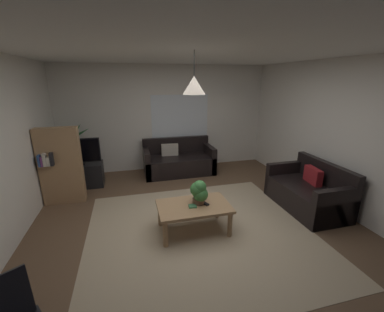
{
  "coord_description": "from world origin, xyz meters",
  "views": [
    {
      "loc": [
        -0.93,
        -3.29,
        2.2
      ],
      "look_at": [
        0.0,
        0.3,
        1.05
      ],
      "focal_mm": 23.28,
      "sensor_mm": 36.0,
      "label": 1
    }
  ],
  "objects_px": {
    "couch_under_window": "(179,162)",
    "tv": "(77,151)",
    "book_on_table_0": "(193,206)",
    "coffee_table": "(194,209)",
    "pendant_lamp": "(194,85)",
    "couch_right_side": "(308,193)",
    "tv_stand": "(81,175)",
    "potted_plant_on_table": "(199,191)",
    "bookshelf_corner": "(61,166)",
    "remote_on_table_0": "(204,203)",
    "potted_palm_corner": "(73,156)"
  },
  "relations": [
    {
      "from": "tv_stand",
      "to": "pendant_lamp",
      "type": "distance_m",
      "value": 3.44
    },
    {
      "from": "potted_palm_corner",
      "to": "pendant_lamp",
      "type": "xyz_separation_m",
      "value": [
        2.08,
        -2.6,
        1.55
      ]
    },
    {
      "from": "couch_under_window",
      "to": "tv",
      "type": "xyz_separation_m",
      "value": [
        -2.17,
        -0.3,
        0.51
      ]
    },
    {
      "from": "tv_stand",
      "to": "potted_palm_corner",
      "type": "height_order",
      "value": "potted_palm_corner"
    },
    {
      "from": "tv",
      "to": "coffee_table",
      "type": "bearing_deg",
      "value": -48.77
    },
    {
      "from": "tv_stand",
      "to": "pendant_lamp",
      "type": "relative_size",
      "value": 1.69
    },
    {
      "from": "coffee_table",
      "to": "book_on_table_0",
      "type": "distance_m",
      "value": 0.09
    },
    {
      "from": "potted_plant_on_table",
      "to": "tv",
      "type": "distance_m",
      "value": 2.91
    },
    {
      "from": "book_on_table_0",
      "to": "remote_on_table_0",
      "type": "distance_m",
      "value": 0.2
    },
    {
      "from": "bookshelf_corner",
      "to": "coffee_table",
      "type": "bearing_deg",
      "value": -36.15
    },
    {
      "from": "remote_on_table_0",
      "to": "potted_palm_corner",
      "type": "xyz_separation_m",
      "value": [
        -2.24,
        2.6,
        0.14
      ]
    },
    {
      "from": "couch_right_side",
      "to": "potted_plant_on_table",
      "type": "relative_size",
      "value": 3.81
    },
    {
      "from": "pendant_lamp",
      "to": "couch_under_window",
      "type": "bearing_deg",
      "value": 83.58
    },
    {
      "from": "couch_right_side",
      "to": "remote_on_table_0",
      "type": "relative_size",
      "value": 8.73
    },
    {
      "from": "book_on_table_0",
      "to": "coffee_table",
      "type": "bearing_deg",
      "value": 55.88
    },
    {
      "from": "book_on_table_0",
      "to": "tv_stand",
      "type": "relative_size",
      "value": 0.13
    },
    {
      "from": "couch_right_side",
      "to": "potted_plant_on_table",
      "type": "xyz_separation_m",
      "value": [
        -2.05,
        -0.16,
        0.35
      ]
    },
    {
      "from": "coffee_table",
      "to": "tv",
      "type": "height_order",
      "value": "tv"
    },
    {
      "from": "couch_under_window",
      "to": "remote_on_table_0",
      "type": "distance_m",
      "value": 2.47
    },
    {
      "from": "tv_stand",
      "to": "bookshelf_corner",
      "type": "bearing_deg",
      "value": -105.65
    },
    {
      "from": "potted_plant_on_table",
      "to": "potted_palm_corner",
      "type": "relative_size",
      "value": 0.29
    },
    {
      "from": "potted_plant_on_table",
      "to": "potted_palm_corner",
      "type": "bearing_deg",
      "value": 130.18
    },
    {
      "from": "coffee_table",
      "to": "pendant_lamp",
      "type": "relative_size",
      "value": 1.99
    },
    {
      "from": "couch_right_side",
      "to": "remote_on_table_0",
      "type": "bearing_deg",
      "value": -84.49
    },
    {
      "from": "coffee_table",
      "to": "tv",
      "type": "distance_m",
      "value": 2.9
    },
    {
      "from": "tv_stand",
      "to": "bookshelf_corner",
      "type": "relative_size",
      "value": 0.64
    },
    {
      "from": "couch_under_window",
      "to": "potted_palm_corner",
      "type": "height_order",
      "value": "potted_palm_corner"
    },
    {
      "from": "book_on_table_0",
      "to": "potted_plant_on_table",
      "type": "relative_size",
      "value": 0.31
    },
    {
      "from": "couch_right_side",
      "to": "bookshelf_corner",
      "type": "relative_size",
      "value": 1.0
    },
    {
      "from": "book_on_table_0",
      "to": "potted_palm_corner",
      "type": "bearing_deg",
      "value": 127.84
    },
    {
      "from": "book_on_table_0",
      "to": "tv",
      "type": "relative_size",
      "value": 0.13
    },
    {
      "from": "book_on_table_0",
      "to": "tv",
      "type": "distance_m",
      "value": 2.9
    },
    {
      "from": "couch_under_window",
      "to": "potted_plant_on_table",
      "type": "height_order",
      "value": "couch_under_window"
    },
    {
      "from": "book_on_table_0",
      "to": "pendant_lamp",
      "type": "distance_m",
      "value": 1.69
    },
    {
      "from": "book_on_table_0",
      "to": "potted_palm_corner",
      "type": "xyz_separation_m",
      "value": [
        -2.05,
        2.64,
        0.14
      ]
    },
    {
      "from": "coffee_table",
      "to": "pendant_lamp",
      "type": "xyz_separation_m",
      "value": [
        -0.0,
        -0.0,
        1.76
      ]
    },
    {
      "from": "book_on_table_0",
      "to": "tv_stand",
      "type": "distance_m",
      "value": 2.91
    },
    {
      "from": "coffee_table",
      "to": "remote_on_table_0",
      "type": "bearing_deg",
      "value": -0.26
    },
    {
      "from": "couch_right_side",
      "to": "pendant_lamp",
      "type": "relative_size",
      "value": 2.63
    },
    {
      "from": "couch_right_side",
      "to": "book_on_table_0",
      "type": "relative_size",
      "value": 12.28
    },
    {
      "from": "remote_on_table_0",
      "to": "potted_plant_on_table",
      "type": "distance_m",
      "value": 0.2
    },
    {
      "from": "potted_plant_on_table",
      "to": "book_on_table_0",
      "type": "bearing_deg",
      "value": -148.74
    },
    {
      "from": "remote_on_table_0",
      "to": "tv",
      "type": "xyz_separation_m",
      "value": [
        -2.05,
        2.16,
        0.34
      ]
    },
    {
      "from": "remote_on_table_0",
      "to": "bookshelf_corner",
      "type": "relative_size",
      "value": 0.11
    },
    {
      "from": "tv",
      "to": "tv_stand",
      "type": "bearing_deg",
      "value": 90.0
    },
    {
      "from": "coffee_table",
      "to": "tv_stand",
      "type": "height_order",
      "value": "tv_stand"
    },
    {
      "from": "tv_stand",
      "to": "potted_plant_on_table",
      "type": "bearing_deg",
      "value": -47.37
    },
    {
      "from": "couch_right_side",
      "to": "tv_stand",
      "type": "distance_m",
      "value": 4.5
    },
    {
      "from": "couch_right_side",
      "to": "remote_on_table_0",
      "type": "distance_m",
      "value": 1.99
    },
    {
      "from": "pendant_lamp",
      "to": "potted_palm_corner",
      "type": "bearing_deg",
      "value": 128.69
    }
  ]
}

